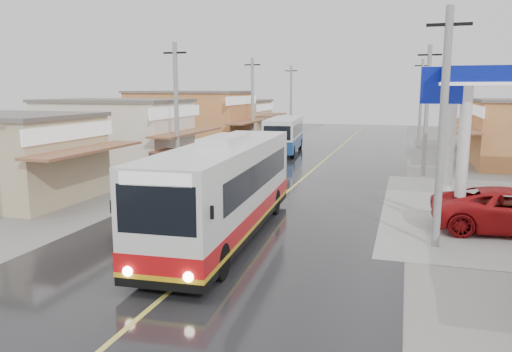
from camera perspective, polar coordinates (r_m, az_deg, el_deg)
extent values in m
plane|color=slate|center=(19.31, -1.55, -6.21)|extent=(120.00, 120.00, 0.00)
cube|color=black|center=(33.56, 6.51, 0.67)|extent=(12.00, 90.00, 0.02)
cube|color=#D8CC4C|center=(33.56, 6.51, 0.69)|extent=(0.15, 90.00, 0.01)
cylinder|color=white|center=(26.83, 21.32, 3.65)|extent=(0.44, 0.44, 5.50)
cylinder|color=white|center=(20.89, 22.55, 1.96)|extent=(0.44, 0.44, 5.50)
cube|color=white|center=(20.79, 20.40, 2.76)|extent=(0.25, 0.25, 6.00)
cube|color=#0A1996|center=(20.66, 20.83, 9.66)|extent=(1.80, 0.30, 1.40)
cube|color=silver|center=(18.04, -3.56, -0.89)|extent=(3.09, 11.79, 2.87)
cube|color=black|center=(18.39, -3.51, -5.58)|extent=(3.11, 11.82, 0.29)
cube|color=red|center=(18.26, -3.53, -4.11)|extent=(3.13, 11.84, 0.54)
cube|color=gold|center=(18.34, -3.52, -5.08)|extent=(3.14, 11.85, 0.14)
cube|color=black|center=(18.44, -3.13, 0.35)|extent=(2.99, 9.37, 0.97)
cube|color=black|center=(12.66, -11.30, -3.81)|extent=(2.14, 0.24, 1.26)
cube|color=black|center=(23.50, 0.57, 2.68)|extent=(2.14, 0.24, 1.07)
cube|color=white|center=(12.50, -11.42, -0.34)|extent=(1.94, 0.23, 0.34)
cube|color=silver|center=(17.81, -3.62, 4.12)|extent=(1.33, 2.98, 0.29)
cylinder|color=black|center=(15.09, -12.05, -8.90)|extent=(0.40, 1.09, 1.07)
cylinder|color=black|center=(14.33, -4.22, -9.72)|extent=(0.40, 1.09, 1.07)
cylinder|color=black|center=(22.10, -3.36, -2.67)|extent=(0.40, 1.09, 1.07)
cylinder|color=black|center=(21.59, 2.07, -2.96)|extent=(0.40, 1.09, 1.07)
sphere|color=#FFF2CC|center=(13.44, -14.44, -10.50)|extent=(0.29, 0.29, 0.27)
sphere|color=#FFF2CC|center=(12.78, -7.74, -11.35)|extent=(0.29, 0.29, 0.27)
cube|color=black|center=(13.50, -16.13, -3.36)|extent=(0.08, 0.08, 0.34)
cube|color=black|center=(12.40, -5.05, -4.17)|extent=(0.08, 0.08, 0.34)
cube|color=silver|center=(42.15, 3.25, 4.97)|extent=(3.34, 9.05, 2.46)
cube|color=navy|center=(42.23, 3.24, 3.84)|extent=(3.38, 9.10, 0.98)
cube|color=black|center=(42.12, 3.25, 5.43)|extent=(3.21, 7.59, 0.88)
cube|color=black|center=(37.80, 2.43, 4.93)|extent=(2.06, 0.35, 1.08)
cylinder|color=black|center=(39.33, 1.13, 2.83)|extent=(0.40, 1.01, 0.98)
cylinder|color=black|center=(39.05, 4.20, 2.75)|extent=(0.40, 1.01, 0.98)
cylinder|color=black|center=(45.51, 2.40, 3.79)|extent=(0.40, 1.01, 0.98)
cylinder|color=black|center=(45.27, 5.06, 3.72)|extent=(0.40, 1.01, 0.98)
imported|color=black|center=(26.82, -3.70, -0.66)|extent=(1.14, 1.82, 0.90)
imported|color=#26723B|center=(26.52, -3.86, 0.65)|extent=(0.64, 0.52, 1.50)
cube|color=#26262D|center=(30.80, -10.07, 1.54)|extent=(1.47, 2.11, 1.31)
cube|color=brown|center=(30.71, -10.11, 2.84)|extent=(1.52, 2.17, 0.10)
cylinder|color=black|center=(30.69, -11.84, 0.21)|extent=(0.23, 0.62, 0.60)
cylinder|color=black|center=(31.86, -10.46, 0.61)|extent=(0.23, 0.62, 0.60)
cylinder|color=black|center=(29.83, -9.94, -0.01)|extent=(0.17, 0.61, 0.60)
cube|color=#26262D|center=(37.90, -7.16, 2.98)|extent=(1.44, 1.94, 1.14)
cube|color=brown|center=(37.83, -7.18, 3.91)|extent=(1.49, 1.99, 0.09)
cylinder|color=black|center=(37.82, -8.44, 2.06)|extent=(0.25, 0.55, 0.53)
cylinder|color=black|center=(38.82, -7.39, 2.29)|extent=(0.25, 0.55, 0.53)
cylinder|color=black|center=(37.03, -7.15, 1.92)|extent=(0.20, 0.54, 0.53)
torus|color=black|center=(27.13, -13.08, -1.49)|extent=(0.95, 0.95, 0.24)
torus|color=black|center=(27.08, -13.10, -0.99)|extent=(0.95, 0.95, 0.24)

